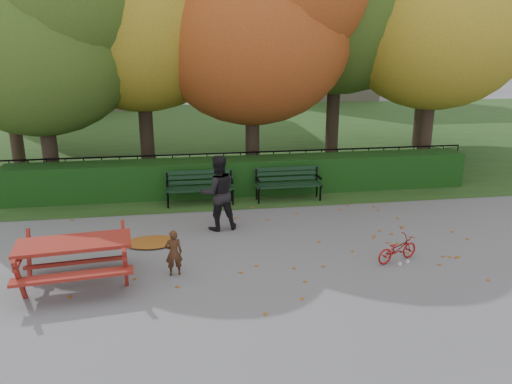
{
  "coord_description": "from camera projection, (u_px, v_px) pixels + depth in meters",
  "views": [
    {
      "loc": [
        -1.8,
        -9.11,
        4.23
      ],
      "look_at": [
        -0.16,
        1.28,
        1.0
      ],
      "focal_mm": 35.0,
      "sensor_mm": 36.0,
      "label": 1
    }
  ],
  "objects": [
    {
      "name": "leaf_pile",
      "position": [
        152.0,
        242.0,
        10.76
      ],
      "size": [
        1.2,
        0.91,
        0.08
      ],
      "primitive_type": "ellipsoid",
      "rotation": [
        0.0,
        0.0,
        0.13
      ],
      "color": "brown",
      "rests_on": "ground"
    },
    {
      "name": "leaf_scatter",
      "position": [
        271.0,
        251.0,
        10.39
      ],
      "size": [
        9.0,
        5.7,
        0.01
      ],
      "primitive_type": null,
      "color": "brown",
      "rests_on": "ground"
    },
    {
      "name": "tree_g",
      "position": [
        441.0,
        8.0,
        19.0
      ],
      "size": [
        6.3,
        6.0,
        8.55
      ],
      "color": "#33241B",
      "rests_on": "ground"
    },
    {
      "name": "bench_right",
      "position": [
        288.0,
        181.0,
        13.62
      ],
      "size": [
        1.8,
        0.57,
        0.88
      ],
      "color": "black",
      "rests_on": "ground"
    },
    {
      "name": "bicycle",
      "position": [
        397.0,
        249.0,
        9.86
      ],
      "size": [
        1.03,
        0.66,
        0.51
      ],
      "primitive_type": "imported",
      "rotation": [
        0.0,
        0.0,
        1.93
      ],
      "color": "#99100E",
      "rests_on": "ground"
    },
    {
      "name": "ground",
      "position": [
        274.0,
        257.0,
        10.11
      ],
      "size": [
        90.0,
        90.0,
        0.0
      ],
      "primitive_type": "plane",
      "color": "slate",
      "rests_on": "ground"
    },
    {
      "name": "iron_fence",
      "position": [
        241.0,
        168.0,
        14.96
      ],
      "size": [
        14.0,
        0.04,
        1.02
      ],
      "color": "black",
      "rests_on": "ground"
    },
    {
      "name": "tree_e",
      "position": [
        451.0,
        10.0,
        15.04
      ],
      "size": [
        6.09,
        5.8,
        8.16
      ],
      "color": "#33241B",
      "rests_on": "ground"
    },
    {
      "name": "hedge",
      "position": [
        244.0,
        176.0,
        14.22
      ],
      "size": [
        13.0,
        0.9,
        1.0
      ],
      "primitive_type": "cube",
      "color": "black",
      "rests_on": "ground"
    },
    {
      "name": "tree_c",
      "position": [
        265.0,
        18.0,
        14.45
      ],
      "size": [
        6.3,
        6.0,
        8.0
      ],
      "color": "#33241B",
      "rests_on": "ground"
    },
    {
      "name": "tree_a",
      "position": [
        45.0,
        28.0,
        13.28
      ],
      "size": [
        5.88,
        5.6,
        7.48
      ],
      "color": "#33241B",
      "rests_on": "ground"
    },
    {
      "name": "child",
      "position": [
        174.0,
        253.0,
        9.23
      ],
      "size": [
        0.35,
        0.25,
        0.89
      ],
      "primitive_type": "imported",
      "rotation": [
        0.0,
        0.0,
        3.25
      ],
      "color": "#3F2314",
      "rests_on": "ground"
    },
    {
      "name": "grass_strip",
      "position": [
        217.0,
        133.0,
        23.33
      ],
      "size": [
        90.0,
        90.0,
        0.0
      ],
      "primitive_type": "plane",
      "color": "#203B18",
      "rests_on": "ground"
    },
    {
      "name": "building_right",
      "position": [
        310.0,
        14.0,
        35.99
      ],
      "size": [
        9.0,
        6.0,
        12.0
      ],
      "primitive_type": "cube",
      "color": "gray",
      "rests_on": "ground"
    },
    {
      "name": "bench_left",
      "position": [
        200.0,
        185.0,
        13.26
      ],
      "size": [
        1.8,
        0.57,
        0.88
      ],
      "color": "black",
      "rests_on": "ground"
    },
    {
      "name": "picnic_table",
      "position": [
        75.0,
        251.0,
        8.79
      ],
      "size": [
        2.11,
        1.78,
        0.95
      ],
      "rotation": [
        0.0,
        0.0,
        0.11
      ],
      "color": "maroon",
      "rests_on": "ground"
    },
    {
      "name": "adult",
      "position": [
        218.0,
        193.0,
        11.37
      ],
      "size": [
        0.95,
        0.79,
        1.75
      ],
      "primitive_type": "imported",
      "rotation": [
        0.0,
        0.0,
        3.3
      ],
      "color": "black",
      "rests_on": "ground"
    }
  ]
}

